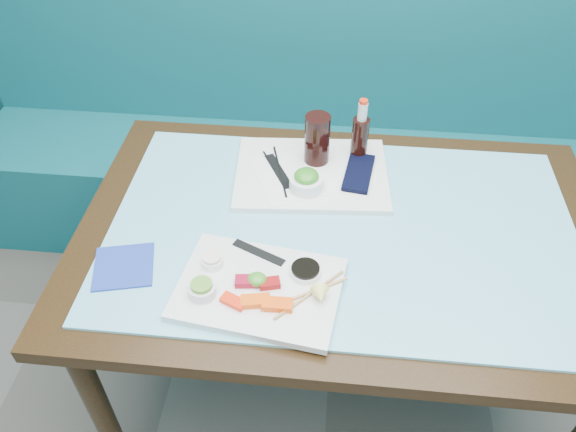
# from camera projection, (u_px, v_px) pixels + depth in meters

# --- Properties ---
(booth_bench) EXTENTS (3.00, 0.56, 1.17)m
(booth_bench) POSITION_uv_depth(u_px,v_px,m) (342.00, 153.00, 2.35)
(booth_bench) COLOR #0E5159
(booth_bench) RESTS_ON ground
(dining_table) EXTENTS (1.40, 0.90, 0.75)m
(dining_table) POSITION_uv_depth(u_px,v_px,m) (340.00, 251.00, 1.54)
(dining_table) COLOR black
(dining_table) RESTS_ON ground
(glass_top) EXTENTS (1.22, 0.76, 0.01)m
(glass_top) POSITION_uv_depth(u_px,v_px,m) (342.00, 229.00, 1.48)
(glass_top) COLOR #69BBD3
(glass_top) RESTS_ON dining_table
(sashimi_plate) EXTENTS (0.41, 0.32, 0.02)m
(sashimi_plate) POSITION_uv_depth(u_px,v_px,m) (259.00, 289.00, 1.31)
(sashimi_plate) COLOR silver
(sashimi_plate) RESTS_ON glass_top
(salmon_left) EXTENTS (0.06, 0.05, 0.01)m
(salmon_left) POSITION_uv_depth(u_px,v_px,m) (233.00, 301.00, 1.27)
(salmon_left) COLOR #FF290A
(salmon_left) RESTS_ON sashimi_plate
(salmon_mid) EXTENTS (0.07, 0.04, 0.02)m
(salmon_mid) POSITION_uv_depth(u_px,v_px,m) (256.00, 301.00, 1.26)
(salmon_mid) COLOR #F75209
(salmon_mid) RESTS_ON sashimi_plate
(salmon_right) EXTENTS (0.07, 0.03, 0.02)m
(salmon_right) POSITION_uv_depth(u_px,v_px,m) (277.00, 305.00, 1.26)
(salmon_right) COLOR #FF4C0A
(salmon_right) RESTS_ON sashimi_plate
(tuna_left) EXTENTS (0.05, 0.04, 0.02)m
(tuna_left) POSITION_uv_depth(u_px,v_px,m) (246.00, 281.00, 1.31)
(tuna_left) COLOR maroon
(tuna_left) RESTS_ON sashimi_plate
(tuna_right) EXTENTS (0.05, 0.04, 0.02)m
(tuna_right) POSITION_uv_depth(u_px,v_px,m) (270.00, 283.00, 1.30)
(tuna_right) COLOR maroon
(tuna_right) RESTS_ON sashimi_plate
(seaweed_garnish) EXTENTS (0.06, 0.06, 0.03)m
(seaweed_garnish) POSITION_uv_depth(u_px,v_px,m) (257.00, 279.00, 1.31)
(seaweed_garnish) COLOR #3A881F
(seaweed_garnish) RESTS_ON sashimi_plate
(ramekin_wasabi) EXTENTS (0.07, 0.07, 0.03)m
(ramekin_wasabi) POSITION_uv_depth(u_px,v_px,m) (202.00, 290.00, 1.28)
(ramekin_wasabi) COLOR white
(ramekin_wasabi) RESTS_ON sashimi_plate
(wasabi_fill) EXTENTS (0.05, 0.05, 0.01)m
(wasabi_fill) POSITION_uv_depth(u_px,v_px,m) (201.00, 285.00, 1.27)
(wasabi_fill) COLOR #5B932F
(wasabi_fill) RESTS_ON ramekin_wasabi
(ramekin_ginger) EXTENTS (0.05, 0.05, 0.02)m
(ramekin_ginger) POSITION_uv_depth(u_px,v_px,m) (212.00, 262.00, 1.35)
(ramekin_ginger) COLOR white
(ramekin_ginger) RESTS_ON sashimi_plate
(ginger_fill) EXTENTS (0.05, 0.05, 0.01)m
(ginger_fill) POSITION_uv_depth(u_px,v_px,m) (212.00, 257.00, 1.34)
(ginger_fill) COLOR beige
(ginger_fill) RESTS_ON ramekin_ginger
(soy_dish) EXTENTS (0.08, 0.08, 0.01)m
(soy_dish) POSITION_uv_depth(u_px,v_px,m) (305.00, 271.00, 1.33)
(soy_dish) COLOR white
(soy_dish) RESTS_ON sashimi_plate
(soy_fill) EXTENTS (0.09, 0.09, 0.01)m
(soy_fill) POSITION_uv_depth(u_px,v_px,m) (305.00, 269.00, 1.32)
(soy_fill) COLOR black
(soy_fill) RESTS_ON soy_dish
(lemon_wedge) EXTENTS (0.05, 0.04, 0.04)m
(lemon_wedge) POSITION_uv_depth(u_px,v_px,m) (320.00, 295.00, 1.26)
(lemon_wedge) COLOR #FFF578
(lemon_wedge) RESTS_ON sashimi_plate
(chopstick_sleeve) EXTENTS (0.14, 0.08, 0.00)m
(chopstick_sleeve) POSITION_uv_depth(u_px,v_px,m) (259.00, 252.00, 1.38)
(chopstick_sleeve) COLOR black
(chopstick_sleeve) RESTS_ON sashimi_plate
(wooden_chopstick_a) EXTENTS (0.19, 0.12, 0.01)m
(wooden_chopstick_a) POSITION_uv_depth(u_px,v_px,m) (305.00, 294.00, 1.28)
(wooden_chopstick_a) COLOR tan
(wooden_chopstick_a) RESTS_ON sashimi_plate
(wooden_chopstick_b) EXTENTS (0.15, 0.16, 0.01)m
(wooden_chopstick_b) POSITION_uv_depth(u_px,v_px,m) (310.00, 294.00, 1.28)
(wooden_chopstick_b) COLOR #A77D4E
(wooden_chopstick_b) RESTS_ON sashimi_plate
(serving_tray) EXTENTS (0.46, 0.36, 0.02)m
(serving_tray) POSITION_uv_depth(u_px,v_px,m) (311.00, 174.00, 1.63)
(serving_tray) COLOR white
(serving_tray) RESTS_ON glass_top
(paper_placemat) EXTENTS (0.38, 0.34, 0.00)m
(paper_placemat) POSITION_uv_depth(u_px,v_px,m) (312.00, 171.00, 1.62)
(paper_placemat) COLOR white
(paper_placemat) RESTS_ON serving_tray
(seaweed_bowl) EXTENTS (0.11, 0.11, 0.04)m
(seaweed_bowl) POSITION_uv_depth(u_px,v_px,m) (306.00, 183.00, 1.56)
(seaweed_bowl) COLOR white
(seaweed_bowl) RESTS_ON serving_tray
(seaweed_salad) EXTENTS (0.07, 0.07, 0.03)m
(seaweed_salad) POSITION_uv_depth(u_px,v_px,m) (306.00, 176.00, 1.54)
(seaweed_salad) COLOR #2E801D
(seaweed_salad) RESTS_ON seaweed_bowl
(cola_glass) EXTENTS (0.08, 0.08, 0.15)m
(cola_glass) POSITION_uv_depth(u_px,v_px,m) (317.00, 139.00, 1.61)
(cola_glass) COLOR black
(cola_glass) RESTS_ON serving_tray
(navy_pouch) EXTENTS (0.10, 0.18, 0.01)m
(navy_pouch) POSITION_uv_depth(u_px,v_px,m) (359.00, 173.00, 1.61)
(navy_pouch) COLOR black
(navy_pouch) RESTS_ON serving_tray
(fork) EXTENTS (0.04, 0.10, 0.01)m
(fork) POSITION_uv_depth(u_px,v_px,m) (357.00, 151.00, 1.68)
(fork) COLOR white
(fork) RESTS_ON serving_tray
(black_chopstick_a) EXTENTS (0.11, 0.18, 0.01)m
(black_chopstick_a) POSITION_uv_depth(u_px,v_px,m) (277.00, 171.00, 1.62)
(black_chopstick_a) COLOR black
(black_chopstick_a) RESTS_ON serving_tray
(black_chopstick_b) EXTENTS (0.07, 0.23, 0.01)m
(black_chopstick_b) POSITION_uv_depth(u_px,v_px,m) (280.00, 171.00, 1.62)
(black_chopstick_b) COLOR black
(black_chopstick_b) RESTS_ON serving_tray
(tray_sleeve) EXTENTS (0.10, 0.16, 0.00)m
(tray_sleeve) POSITION_uv_depth(u_px,v_px,m) (279.00, 171.00, 1.62)
(tray_sleeve) COLOR black
(tray_sleeve) RESTS_ON serving_tray
(cola_bottle_body) EXTENTS (0.06, 0.06, 0.14)m
(cola_bottle_body) POSITION_uv_depth(u_px,v_px,m) (360.00, 140.00, 1.64)
(cola_bottle_body) COLOR black
(cola_bottle_body) RESTS_ON glass_top
(cola_bottle_neck) EXTENTS (0.04, 0.04, 0.05)m
(cola_bottle_neck) POSITION_uv_depth(u_px,v_px,m) (363.00, 112.00, 1.58)
(cola_bottle_neck) COLOR silver
(cola_bottle_neck) RESTS_ON cola_bottle_body
(cola_bottle_cap) EXTENTS (0.03, 0.03, 0.01)m
(cola_bottle_cap) POSITION_uv_depth(u_px,v_px,m) (364.00, 102.00, 1.55)
(cola_bottle_cap) COLOR red
(cola_bottle_cap) RESTS_ON cola_bottle_neck
(blue_napkin) EXTENTS (0.17, 0.17, 0.01)m
(blue_napkin) POSITION_uv_depth(u_px,v_px,m) (124.00, 267.00, 1.37)
(blue_napkin) COLOR navy
(blue_napkin) RESTS_ON glass_top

